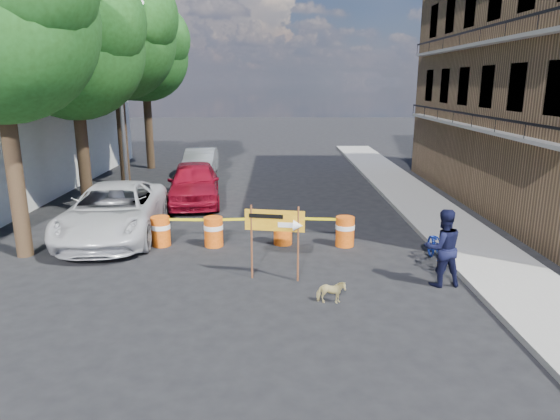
{
  "coord_description": "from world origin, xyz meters",
  "views": [
    {
      "loc": [
        0.33,
        -11.56,
        4.8
      ],
      "look_at": [
        0.48,
        2.1,
        1.3
      ],
      "focal_mm": 32.0,
      "sensor_mm": 36.0,
      "label": 1
    }
  ],
  "objects_px": {
    "pedestrian": "(443,248)",
    "barrel_far_right": "(345,231)",
    "dog": "(331,292)",
    "barrel_mid_left": "(214,231)",
    "barrel_mid_right": "(283,229)",
    "sedan_silver": "(200,163)",
    "bicycle": "(439,232)",
    "detour_sign": "(283,226)",
    "sedan_red": "(194,183)",
    "suv_white": "(114,211)",
    "barrel_far_left": "(161,231)"
  },
  "relations": [
    {
      "from": "barrel_far_left",
      "to": "bicycle",
      "type": "xyz_separation_m",
      "value": [
        7.84,
        -1.67,
        0.43
      ]
    },
    {
      "from": "barrel_far_left",
      "to": "sedan_silver",
      "type": "bearing_deg",
      "value": 92.21
    },
    {
      "from": "barrel_mid_left",
      "to": "dog",
      "type": "xyz_separation_m",
      "value": [
        3.09,
        -4.08,
        -0.2
      ]
    },
    {
      "from": "barrel_far_right",
      "to": "dog",
      "type": "bearing_deg",
      "value": -101.98
    },
    {
      "from": "barrel_mid_right",
      "to": "barrel_far_right",
      "type": "xyz_separation_m",
      "value": [
        1.87,
        -0.19,
        0.0
      ]
    },
    {
      "from": "sedan_red",
      "to": "barrel_mid_right",
      "type": "bearing_deg",
      "value": -63.92
    },
    {
      "from": "barrel_far_right",
      "to": "sedan_silver",
      "type": "xyz_separation_m",
      "value": [
        -5.99,
        11.54,
        0.25
      ]
    },
    {
      "from": "detour_sign",
      "to": "suv_white",
      "type": "xyz_separation_m",
      "value": [
        -5.32,
        3.74,
        -0.57
      ]
    },
    {
      "from": "dog",
      "to": "pedestrian",
      "type": "bearing_deg",
      "value": -66.37
    },
    {
      "from": "barrel_mid_right",
      "to": "pedestrian",
      "type": "bearing_deg",
      "value": -40.35
    },
    {
      "from": "barrel_far_left",
      "to": "sedan_silver",
      "type": "distance_m",
      "value": 11.46
    },
    {
      "from": "bicycle",
      "to": "suv_white",
      "type": "height_order",
      "value": "bicycle"
    },
    {
      "from": "barrel_mid_right",
      "to": "detour_sign",
      "type": "bearing_deg",
      "value": -91.14
    },
    {
      "from": "barrel_far_right",
      "to": "suv_white",
      "type": "distance_m",
      "value": 7.32
    },
    {
      "from": "barrel_far_right",
      "to": "sedan_silver",
      "type": "distance_m",
      "value": 13.0
    },
    {
      "from": "pedestrian",
      "to": "suv_white",
      "type": "xyz_separation_m",
      "value": [
        -9.16,
        4.08,
        -0.13
      ]
    },
    {
      "from": "barrel_far_left",
      "to": "bicycle",
      "type": "relative_size",
      "value": 0.5
    },
    {
      "from": "sedan_red",
      "to": "sedan_silver",
      "type": "bearing_deg",
      "value": 88.61
    },
    {
      "from": "bicycle",
      "to": "dog",
      "type": "distance_m",
      "value": 4.05
    },
    {
      "from": "barrel_far_right",
      "to": "pedestrian",
      "type": "xyz_separation_m",
      "value": [
        1.92,
        -3.03,
        0.48
      ]
    },
    {
      "from": "suv_white",
      "to": "sedan_silver",
      "type": "distance_m",
      "value": 10.56
    },
    {
      "from": "pedestrian",
      "to": "sedan_red",
      "type": "distance_m",
      "value": 11.3
    },
    {
      "from": "barrel_mid_right",
      "to": "barrel_mid_left",
      "type": "bearing_deg",
      "value": -175.2
    },
    {
      "from": "barrel_mid_left",
      "to": "pedestrian",
      "type": "relative_size",
      "value": 0.47
    },
    {
      "from": "pedestrian",
      "to": "sedan_silver",
      "type": "relative_size",
      "value": 0.43
    },
    {
      "from": "barrel_mid_left",
      "to": "barrel_mid_right",
      "type": "relative_size",
      "value": 1.0
    },
    {
      "from": "barrel_far_right",
      "to": "barrel_mid_left",
      "type": "bearing_deg",
      "value": 179.79
    },
    {
      "from": "sedan_silver",
      "to": "detour_sign",
      "type": "bearing_deg",
      "value": -75.5
    },
    {
      "from": "sedan_red",
      "to": "sedan_silver",
      "type": "relative_size",
      "value": 1.13
    },
    {
      "from": "barrel_mid_right",
      "to": "sedan_red",
      "type": "distance_m",
      "value": 6.45
    },
    {
      "from": "bicycle",
      "to": "suv_white",
      "type": "xyz_separation_m",
      "value": [
        -9.53,
        2.64,
        -0.08
      ]
    },
    {
      "from": "barrel_far_right",
      "to": "dog",
      "type": "xyz_separation_m",
      "value": [
        -0.86,
        -4.06,
        -0.2
      ]
    },
    {
      "from": "barrel_far_left",
      "to": "barrel_mid_left",
      "type": "bearing_deg",
      "value": -2.49
    },
    {
      "from": "barrel_far_right",
      "to": "pedestrian",
      "type": "bearing_deg",
      "value": -57.6
    },
    {
      "from": "detour_sign",
      "to": "suv_white",
      "type": "distance_m",
      "value": 6.52
    },
    {
      "from": "barrel_far_left",
      "to": "pedestrian",
      "type": "distance_m",
      "value": 8.11
    },
    {
      "from": "detour_sign",
      "to": "sedan_silver",
      "type": "relative_size",
      "value": 0.43
    },
    {
      "from": "suv_white",
      "to": "sedan_silver",
      "type": "bearing_deg",
      "value": 78.92
    },
    {
      "from": "sedan_silver",
      "to": "dog",
      "type": "bearing_deg",
      "value": -73.26
    },
    {
      "from": "barrel_far_right",
      "to": "suv_white",
      "type": "bearing_deg",
      "value": 171.74
    },
    {
      "from": "barrel_far_left",
      "to": "sedan_red",
      "type": "height_order",
      "value": "sedan_red"
    },
    {
      "from": "pedestrian",
      "to": "bicycle",
      "type": "height_order",
      "value": "pedestrian"
    },
    {
      "from": "barrel_far_left",
      "to": "detour_sign",
      "type": "height_order",
      "value": "detour_sign"
    },
    {
      "from": "sedan_silver",
      "to": "bicycle",
      "type": "bearing_deg",
      "value": -59.23
    },
    {
      "from": "detour_sign",
      "to": "bicycle",
      "type": "xyz_separation_m",
      "value": [
        4.21,
        1.09,
        -0.49
      ]
    },
    {
      "from": "pedestrian",
      "to": "barrel_far_right",
      "type": "bearing_deg",
      "value": -62.98
    },
    {
      "from": "suv_white",
      "to": "sedan_silver",
      "type": "xyz_separation_m",
      "value": [
        1.25,
        10.49,
        -0.1
      ]
    },
    {
      "from": "barrel_far_right",
      "to": "sedan_red",
      "type": "xyz_separation_m",
      "value": [
        -5.39,
        5.58,
        0.37
      ]
    },
    {
      "from": "detour_sign",
      "to": "dog",
      "type": "bearing_deg",
      "value": -42.34
    },
    {
      "from": "barrel_mid_right",
      "to": "suv_white",
      "type": "xyz_separation_m",
      "value": [
        -5.37,
        0.86,
        0.35
      ]
    }
  ]
}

